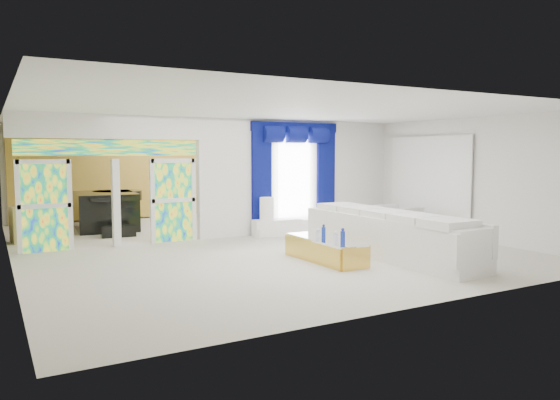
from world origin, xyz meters
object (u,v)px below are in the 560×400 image
coffee_table (325,250)px  armchair (395,220)px  console_table (277,227)px  grand_piano (106,211)px  white_sofa (388,237)px

coffee_table → armchair: armchair is taller
console_table → grand_piano: bearing=137.1°
console_table → white_sofa: bearing=-80.2°
white_sofa → grand_piano: 8.20m
coffee_table → armchair: 4.26m
coffee_table → grand_piano: size_ratio=0.96×
coffee_table → grand_piano: grand_piano is taller
coffee_table → console_table: size_ratio=1.53×
coffee_table → console_table: bearing=77.6°
white_sofa → armchair: bearing=43.9°
white_sofa → grand_piano: bearing=119.0°
white_sofa → coffee_table: size_ratio=2.27×
armchair → grand_piano: size_ratio=0.55×
coffee_table → armchair: (3.68, 2.13, 0.15)m
armchair → grand_piano: bearing=53.8°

